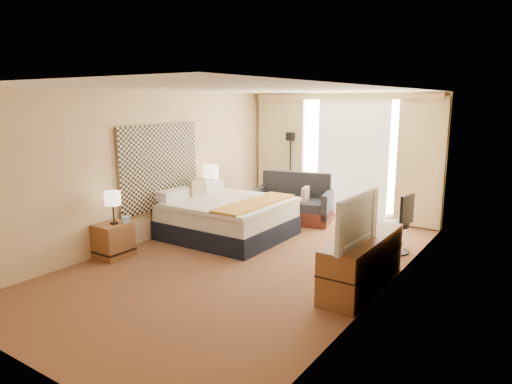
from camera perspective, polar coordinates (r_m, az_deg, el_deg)
The scene contains 21 objects.
floor at distance 7.16m, azimuth -0.93°, elevation -8.58°, with size 4.20×7.00×0.02m, color #551D18.
ceiling at distance 6.73m, azimuth -1.00°, elevation 12.72°, with size 4.20×7.00×0.02m, color white.
wall_back at distance 9.87m, azimuth 10.74°, elevation 4.54°, with size 4.20×0.02×2.60m, color #DDC387.
wall_front at distance 4.49m, azimuth -27.48°, elevation -4.69°, with size 4.20×0.02×2.60m, color #DDC387.
wall_left at distance 8.19m, azimuth -13.14°, elevation 3.06°, with size 0.02×7.00×2.60m, color #DDC387.
wall_right at distance 5.90m, azimuth 16.03°, elevation -0.23°, with size 0.02×7.00×2.60m, color #DDC387.
headboard at distance 8.30m, azimuth -11.94°, elevation 3.08°, with size 0.06×1.85×1.50m, color black.
nightstand_left at distance 7.57m, azimuth -17.41°, elevation -5.80°, with size 0.45×0.52×0.55m, color brown.
nightstand_right at distance 9.27m, azimuth -5.34°, elevation -2.19°, with size 0.45×0.52×0.55m, color brown.
media_dresser at distance 6.24m, azimuth 13.17°, elevation -8.53°, with size 0.50×1.80×0.70m, color brown.
window at distance 9.75m, azimuth 12.03°, elevation 4.52°, with size 2.30×0.02×2.30m, color white.
curtains at distance 9.76m, azimuth 10.48°, elevation 5.11°, with size 4.12×0.19×2.56m.
bed at distance 8.30m, azimuth -3.62°, elevation -3.16°, with size 2.03×1.86×0.99m.
loveseat at distance 9.41m, azimuth 4.67°, elevation -1.67°, with size 1.73×1.21×0.98m.
floor_lamp at distance 10.21m, azimuth 4.32°, elevation 4.58°, with size 0.22×0.22×1.75m.
desk_chair at distance 7.74m, azimuth 17.43°, elevation -4.17°, with size 0.48×0.48×0.98m.
lamp_left at distance 7.35m, azimuth -17.49°, elevation -0.83°, with size 0.25×0.25×0.52m.
lamp_right at distance 9.11m, azimuth -5.64°, elevation 2.49°, with size 0.30×0.30×0.64m.
tissue_box at distance 7.48m, azimuth -15.96°, elevation -3.33°, with size 0.11×0.11×0.10m, color #89B3D4.
telephone at distance 9.14m, azimuth -5.06°, elevation -0.38°, with size 0.19×0.15×0.07m, color black.
television at distance 5.70m, azimuth 11.56°, elevation -3.33°, with size 1.10×0.14×0.64m, color black.
Camera 1 is at (3.84, -5.52, 2.44)m, focal length 32.00 mm.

